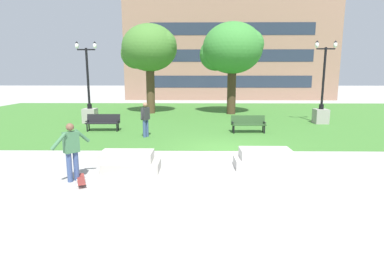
{
  "coord_description": "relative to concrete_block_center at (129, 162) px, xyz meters",
  "views": [
    {
      "loc": [
        -1.15,
        -11.8,
        3.08
      ],
      "look_at": [
        -1.29,
        -1.4,
        1.2
      ],
      "focal_mm": 28.0,
      "sensor_mm": 36.0,
      "label": 1
    }
  ],
  "objects": [
    {
      "name": "ground_plane",
      "position": [
        3.28,
        2.56,
        -0.31
      ],
      "size": [
        140.0,
        140.0,
        0.0
      ],
      "primitive_type": "plane",
      "color": "#A3A09B"
    },
    {
      "name": "grass_lawn",
      "position": [
        3.28,
        12.56,
        -0.3
      ],
      "size": [
        40.0,
        20.0,
        0.02
      ],
      "primitive_type": "cube",
      "color": "#3D752D",
      "rests_on": "ground"
    },
    {
      "name": "concrete_block_center",
      "position": [
        0.0,
        0.0,
        0.0
      ],
      "size": [
        1.87,
        0.9,
        0.64
      ],
      "color": "#B2ADA3",
      "rests_on": "ground"
    },
    {
      "name": "concrete_block_left",
      "position": [
        4.38,
        0.39,
        0.0
      ],
      "size": [
        1.83,
        0.9,
        0.64
      ],
      "color": "#BCB7B2",
      "rests_on": "ground"
    },
    {
      "name": "person_skateboarder",
      "position": [
        -1.44,
        -0.94,
        0.66
      ],
      "size": [
        0.75,
        1.18,
        1.71
      ],
      "color": "#384C7A",
      "rests_on": "ground"
    },
    {
      "name": "skateboard",
      "position": [
        -1.14,
        -1.14,
        -0.22
      ],
      "size": [
        0.59,
        1.01,
        0.14
      ],
      "color": "maroon",
      "rests_on": "ground"
    },
    {
      "name": "park_bench_near_left",
      "position": [
        -2.93,
        6.8,
        0.23
      ],
      "size": [
        1.81,
        0.58,
        0.9
      ],
      "color": "black",
      "rests_on": "grass_lawn"
    },
    {
      "name": "park_bench_near_right",
      "position": [
        4.9,
        6.38,
        0.23
      ],
      "size": [
        1.81,
        0.58,
        0.9
      ],
      "color": "#284723",
      "rests_on": "grass_lawn"
    },
    {
      "name": "lamp_post_center",
      "position": [
        -4.62,
        9.58,
        0.73
      ],
      "size": [
        1.32,
        0.8,
        5.04
      ],
      "color": "gray",
      "rests_on": "grass_lawn"
    },
    {
      "name": "lamp_post_left",
      "position": [
        9.96,
        9.47,
        0.74
      ],
      "size": [
        1.32,
        0.8,
        5.06
      ],
      "color": "gray",
      "rests_on": "grass_lawn"
    },
    {
      "name": "tree_near_left",
      "position": [
        -1.5,
        14.39,
        4.66
      ],
      "size": [
        4.42,
        4.21,
        6.84
      ],
      "color": "#4C3823",
      "rests_on": "grass_lawn"
    },
    {
      "name": "tree_far_right",
      "position": [
        4.81,
        14.0,
        4.61
      ],
      "size": [
        4.72,
        4.49,
        6.9
      ],
      "color": "#42301E",
      "rests_on": "grass_lawn"
    },
    {
      "name": "person_bystander_near_lawn",
      "position": [
        -0.34,
        5.19,
        0.68
      ],
      "size": [
        0.43,
        0.58,
        1.71
      ],
      "color": "#384C7A",
      "rests_on": "grass_lawn"
    },
    {
      "name": "building_facade_distant",
      "position": [
        6.27,
        27.06,
        5.59
      ],
      "size": [
        25.32,
        1.03,
        11.81
      ],
      "color": "#8E6B56",
      "rests_on": "ground"
    }
  ]
}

